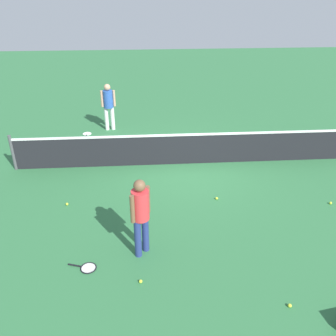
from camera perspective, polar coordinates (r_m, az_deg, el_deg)
ground_plane at (r=10.83m, az=2.78°, el=0.72°), size 40.00×40.00×0.00m
court_net at (r=10.61m, az=2.84°, el=3.13°), size 10.09×0.09×1.07m
player_near_side at (r=6.90m, az=-4.40°, el=-6.95°), size 0.48×0.48×1.70m
player_far_side at (r=13.19m, az=-9.50°, el=10.18°), size 0.53×0.37×1.70m
tennis_racket_near_player at (r=7.33m, az=-12.79°, el=-15.26°), size 0.61×0.39×0.03m
tennis_racket_far_player at (r=13.22m, az=-12.80°, el=5.30°), size 0.32×0.58×0.03m
tennis_ball_near_player at (r=6.89m, az=-4.39°, el=-17.60°), size 0.07×0.07×0.07m
tennis_ball_by_net at (r=6.83m, az=18.86°, el=-20.06°), size 0.07×0.07×0.07m
tennis_ball_midcourt at (r=9.76m, az=24.52°, el=-5.12°), size 0.07×0.07×0.07m
tennis_ball_baseline at (r=9.15m, az=7.77°, el=-4.83°), size 0.07×0.07×0.07m
tennis_ball_stray_left at (r=9.19m, az=-15.81°, el=-5.56°), size 0.07×0.07×0.07m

